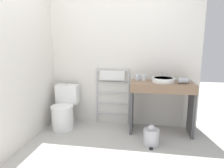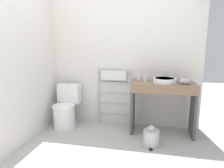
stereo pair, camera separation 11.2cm
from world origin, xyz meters
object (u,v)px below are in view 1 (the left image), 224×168
at_px(cup_near_edge, 144,78).
at_px(trash_bin, 151,137).
at_px(sink_basin, 163,80).
at_px(hair_dryer, 183,81).
at_px(cup_near_wall, 138,77).
at_px(toilet, 64,110).
at_px(towel_radiator, 112,85).

relative_size(cup_near_edge, trash_bin, 0.33).
xyz_separation_m(sink_basin, hair_dryer, (0.30, -0.05, 0.01)).
bearing_deg(sink_basin, trash_bin, -109.61).
xyz_separation_m(sink_basin, cup_near_wall, (-0.40, 0.13, 0.01)).
height_order(cup_near_wall, hair_dryer, cup_near_wall).
bearing_deg(hair_dryer, toilet, -179.40).
bearing_deg(hair_dryer, cup_near_edge, 167.48).
bearing_deg(cup_near_wall, cup_near_edge, -24.55).
distance_m(toilet, trash_bin, 1.55).
relative_size(towel_radiator, trash_bin, 3.24).
xyz_separation_m(toilet, cup_near_wall, (1.25, 0.20, 0.58)).
bearing_deg(trash_bin, toilet, 164.72).
bearing_deg(cup_near_edge, trash_bin, -76.57).
height_order(toilet, cup_near_wall, cup_near_wall).
distance_m(towel_radiator, trash_bin, 1.15).
distance_m(towel_radiator, cup_near_edge, 0.59).
height_order(sink_basin, hair_dryer, hair_dryer).
bearing_deg(cup_near_edge, sink_basin, -15.02).
xyz_separation_m(cup_near_wall, trash_bin, (0.23, -0.60, -0.76)).
height_order(cup_near_wall, trash_bin, cup_near_wall).
height_order(toilet, towel_radiator, towel_radiator).
relative_size(cup_near_wall, hair_dryer, 0.55).
relative_size(toilet, towel_radiator, 0.73).
xyz_separation_m(towel_radiator, hair_dryer, (1.15, -0.27, 0.16)).
xyz_separation_m(sink_basin, trash_bin, (-0.17, -0.48, -0.75)).
bearing_deg(trash_bin, hair_dryer, 42.36).
relative_size(toilet, cup_near_wall, 7.16).
distance_m(toilet, cup_near_edge, 1.48).
bearing_deg(trash_bin, towel_radiator, 134.32).
bearing_deg(hair_dryer, cup_near_wall, 165.71).
height_order(cup_near_edge, trash_bin, cup_near_edge).
height_order(toilet, cup_near_edge, cup_near_edge).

